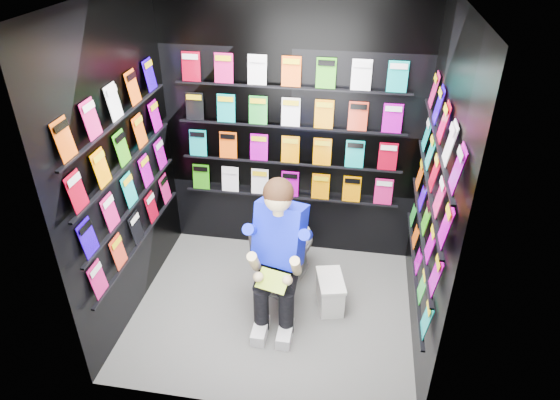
# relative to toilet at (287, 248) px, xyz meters

# --- Properties ---
(floor) EXTENTS (2.40, 2.40, 0.00)m
(floor) POSITION_rel_toilet_xyz_m (-0.06, -0.44, -0.37)
(floor) COLOR slate
(floor) RESTS_ON ground
(wall_back) EXTENTS (2.40, 0.04, 2.60)m
(wall_back) POSITION_rel_toilet_xyz_m (-0.06, 0.56, 0.93)
(wall_back) COLOR black
(wall_back) RESTS_ON floor
(wall_front) EXTENTS (2.40, 0.04, 2.60)m
(wall_front) POSITION_rel_toilet_xyz_m (-0.06, -1.44, 0.93)
(wall_front) COLOR black
(wall_front) RESTS_ON floor
(wall_left) EXTENTS (0.04, 2.00, 2.60)m
(wall_left) POSITION_rel_toilet_xyz_m (-1.26, -0.44, 0.93)
(wall_left) COLOR black
(wall_left) RESTS_ON floor
(wall_right) EXTENTS (0.04, 2.00, 2.60)m
(wall_right) POSITION_rel_toilet_xyz_m (1.14, -0.44, 0.93)
(wall_right) COLOR black
(wall_right) RESTS_ON floor
(comics_back) EXTENTS (2.10, 0.06, 1.37)m
(comics_back) POSITION_rel_toilet_xyz_m (-0.06, 0.53, 0.94)
(comics_back) COLOR red
(comics_back) RESTS_ON wall_back
(comics_left) EXTENTS (0.06, 1.70, 1.37)m
(comics_left) POSITION_rel_toilet_xyz_m (-1.23, -0.44, 0.94)
(comics_left) COLOR red
(comics_left) RESTS_ON wall_left
(comics_right) EXTENTS (0.06, 1.70, 1.37)m
(comics_right) POSITION_rel_toilet_xyz_m (1.11, -0.44, 0.94)
(comics_right) COLOR red
(comics_right) RESTS_ON wall_right
(toilet) EXTENTS (0.59, 0.83, 0.73)m
(toilet) POSITION_rel_toilet_xyz_m (0.00, 0.00, 0.00)
(toilet) COLOR white
(toilet) RESTS_ON floor
(longbox) EXTENTS (0.28, 0.40, 0.27)m
(longbox) POSITION_rel_toilet_xyz_m (0.43, -0.29, -0.23)
(longbox) COLOR silver
(longbox) RESTS_ON floor
(longbox_lid) EXTENTS (0.30, 0.42, 0.03)m
(longbox_lid) POSITION_rel_toilet_xyz_m (0.43, -0.29, -0.08)
(longbox_lid) COLOR silver
(longbox_lid) RESTS_ON longbox
(reader) EXTENTS (0.72, 0.90, 1.46)m
(reader) POSITION_rel_toilet_xyz_m (0.00, -0.38, 0.42)
(reader) COLOR #0715EB
(reader) RESTS_ON toilet
(held_comic) EXTENTS (0.28, 0.20, 0.10)m
(held_comic) POSITION_rel_toilet_xyz_m (-0.00, -0.73, 0.21)
(held_comic) COLOR green
(held_comic) RESTS_ON reader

